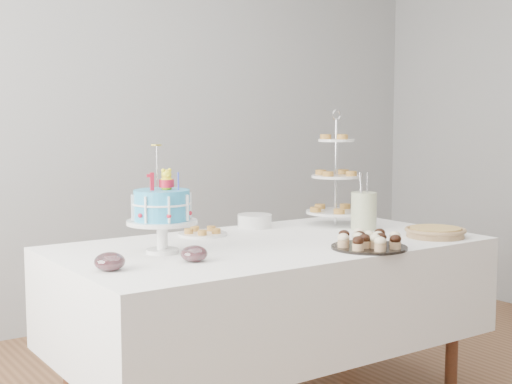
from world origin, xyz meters
TOP-DOWN VIEW (x-y plane):
  - walls at (0.00, 0.00)m, footprint 5.04×4.04m
  - table at (0.00, 0.30)m, footprint 1.92×1.02m
  - birthday_cake at (-0.52, 0.35)m, footprint 0.30×0.30m
  - cupcake_tray at (0.26, -0.07)m, footprint 0.33×0.33m
  - pie at (0.73, -0.03)m, footprint 0.29×0.29m
  - tiered_stand at (0.60, 0.54)m, footprint 0.31×0.31m
  - plate_stack at (0.19, 0.70)m, footprint 0.18×0.18m
  - pastry_plate at (-0.15, 0.65)m, footprint 0.24×0.24m
  - jam_bowl_a at (-0.84, 0.15)m, footprint 0.12×0.12m
  - jam_bowl_b at (-0.50, 0.12)m, footprint 0.11×0.11m
  - utensil_pitcher at (0.61, 0.34)m, footprint 0.13×0.13m

SIDE VIEW (x-z plane):
  - table at x=0.00m, z-range 0.16..0.93m
  - pastry_plate at x=-0.15m, z-range 0.77..0.80m
  - pie at x=0.73m, z-range 0.77..0.82m
  - jam_bowl_b at x=-0.50m, z-range 0.77..0.83m
  - jam_bowl_a at x=-0.84m, z-range 0.77..0.84m
  - plate_stack at x=0.19m, z-range 0.77..0.84m
  - cupcake_tray at x=0.26m, z-range 0.77..0.84m
  - utensil_pitcher at x=0.61m, z-range 0.73..1.02m
  - birthday_cake at x=-0.52m, z-range 0.67..1.12m
  - tiered_stand at x=0.60m, z-range 0.72..1.33m
  - walls at x=0.00m, z-range 0.00..2.70m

